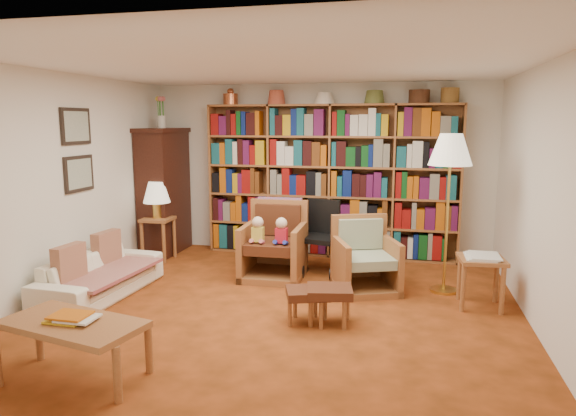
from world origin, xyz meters
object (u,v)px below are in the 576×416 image
(side_table_lamp, at_px, (158,229))
(footstool_a, at_px, (308,295))
(armchair_leather, at_px, (275,245))
(wheelchair, at_px, (322,239))
(coffee_table, at_px, (73,328))
(sofa, at_px, (101,275))
(side_table_papers, at_px, (481,266))
(floor_lamp, at_px, (450,156))
(armchair_sage, at_px, (367,262))
(footstool_b, at_px, (330,294))

(side_table_lamp, relative_size, footstool_a, 1.23)
(armchair_leather, distance_m, wheelchair, 0.63)
(coffee_table, bearing_deg, armchair_leather, 74.66)
(sofa, xyz_separation_m, side_table_papers, (4.12, 0.60, 0.20))
(armchair_leather, height_order, side_table_papers, armchair_leather)
(wheelchair, xyz_separation_m, floor_lamp, (1.52, -0.51, 1.14))
(wheelchair, height_order, side_table_papers, wheelchair)
(footstool_a, bearing_deg, coffee_table, -135.49)
(armchair_sage, xyz_separation_m, footstool_a, (-0.47, -1.21, -0.04))
(sofa, xyz_separation_m, wheelchair, (2.27, 1.54, 0.19))
(sofa, relative_size, footstool_b, 3.36)
(side_table_lamp, height_order, footstool_b, side_table_lamp)
(sofa, bearing_deg, armchair_sage, -69.23)
(side_table_lamp, bearing_deg, armchair_sage, -11.99)
(side_table_lamp, xyz_separation_m, footstool_a, (2.53, -1.85, -0.16))
(armchair_sage, distance_m, wheelchair, 0.86)
(floor_lamp, distance_m, footstool_b, 2.12)
(side_table_papers, distance_m, footstool_a, 1.91)
(floor_lamp, bearing_deg, armchair_sage, -175.23)
(footstool_a, xyz_separation_m, coffee_table, (-1.52, -1.49, 0.13))
(wheelchair, bearing_deg, footstool_b, -78.25)
(side_table_papers, distance_m, footstool_b, 1.70)
(floor_lamp, relative_size, side_table_papers, 3.20)
(footstool_a, distance_m, footstool_b, 0.21)
(armchair_leather, distance_m, side_table_papers, 2.48)
(side_table_lamp, bearing_deg, wheelchair, -1.33)
(side_table_lamp, xyz_separation_m, footstool_b, (2.73, -1.81, -0.15))
(wheelchair, bearing_deg, side_table_papers, -26.88)
(wheelchair, relative_size, footstool_a, 1.90)
(armchair_leather, xyz_separation_m, footstool_b, (0.91, -1.43, -0.09))
(wheelchair, height_order, floor_lamp, floor_lamp)
(armchair_sage, height_order, side_table_papers, armchair_sage)
(side_table_papers, xyz_separation_m, coffee_table, (-3.22, -2.35, -0.04))
(floor_lamp, bearing_deg, side_table_lamp, 171.76)
(armchair_sage, relative_size, footstool_a, 1.89)
(armchair_leather, bearing_deg, footstool_b, -57.56)
(side_table_papers, distance_m, coffee_table, 3.98)
(wheelchair, bearing_deg, sofa, -145.80)
(floor_lamp, relative_size, footstool_a, 3.68)
(footstool_a, bearing_deg, floor_lamp, 43.36)
(armchair_sage, height_order, wheelchair, wheelchair)
(coffee_table, bearing_deg, wheelchair, 67.49)
(side_table_papers, bearing_deg, sofa, -171.70)
(footstool_a, xyz_separation_m, footstool_b, (0.21, 0.04, 0.02))
(side_table_lamp, xyz_separation_m, armchair_leather, (1.82, -0.37, -0.05))
(armchair_leather, bearing_deg, side_table_papers, -14.56)
(sofa, xyz_separation_m, armchair_leather, (1.72, 1.23, 0.15))
(armchair_leather, height_order, footstool_b, armchair_leather)
(armchair_leather, relative_size, coffee_table, 0.83)
(armchair_sage, xyz_separation_m, side_table_papers, (1.22, -0.36, 0.12))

